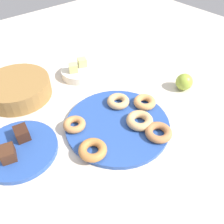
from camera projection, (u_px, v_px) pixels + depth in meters
The scene contains 16 objects.
ground_plane at pixel (117, 126), 0.83m from camera, with size 2.40×2.40×0.00m, color beige.
donut_plate at pixel (117, 124), 0.82m from camera, with size 0.37×0.37×0.02m, color #284C9E.
donut_0 at pixel (118, 101), 0.88m from camera, with size 0.08×0.08×0.03m, color tan.
donut_1 at pixel (159, 132), 0.77m from camera, with size 0.09×0.09×0.03m, color #B27547.
donut_2 at pixel (140, 120), 0.81m from camera, with size 0.09×0.09×0.03m, color tan.
donut_3 at pixel (74, 124), 0.79m from camera, with size 0.08×0.08×0.02m, color #C6844C.
donut_4 at pixel (93, 150), 0.71m from camera, with size 0.09×0.09×0.03m, color #BC7A3D.
donut_5 at pixel (145, 102), 0.88m from camera, with size 0.08×0.08×0.03m, color tan.
cake_plate at pixel (19, 149), 0.74m from camera, with size 0.24×0.24×0.02m, color #284C9E.
brownie_near at pixel (8, 154), 0.69m from camera, with size 0.04×0.05×0.04m, color #472819.
brownie_far at pixel (22, 133), 0.75m from camera, with size 0.04×0.05×0.04m, color #381E14.
basket at pixel (17, 89), 0.93m from camera, with size 0.26×0.26×0.07m, color olive.
fruit_bowl at pixel (79, 72), 1.04m from camera, with size 0.16×0.16×0.03m, color silver.
melon_chunk_left at pixel (73, 68), 1.01m from camera, with size 0.04×0.04×0.04m, color #DBD67A.
melon_chunk_right at pixel (82, 62), 1.04m from camera, with size 0.04×0.04×0.04m, color #DBD67A.
apple at pixel (184, 82), 0.96m from camera, with size 0.07×0.07×0.07m, color #93AD38.
Camera 1 is at (-0.38, -0.42, 0.60)m, focal length 37.42 mm.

